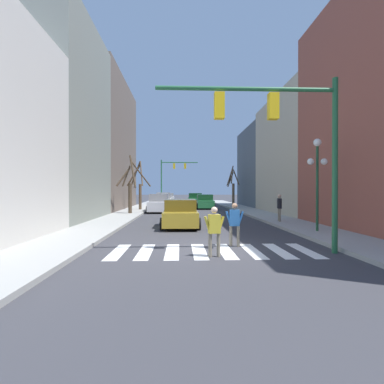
% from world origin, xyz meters
% --- Properties ---
extents(ground_plane, '(240.00, 240.00, 0.00)m').
position_xyz_m(ground_plane, '(0.00, 0.00, 0.00)').
color(ground_plane, '#38383D').
extents(sidewalk_left, '(2.55, 90.00, 0.15)m').
position_xyz_m(sidewalk_left, '(-5.48, 0.00, 0.07)').
color(sidewalk_left, '#9E9E99').
rests_on(sidewalk_left, ground_plane).
extents(sidewalk_right, '(2.55, 90.00, 0.15)m').
position_xyz_m(sidewalk_right, '(5.48, 0.00, 0.07)').
color(sidewalk_right, '#9E9E99').
rests_on(sidewalk_right, ground_plane).
extents(building_row_left, '(6.00, 34.12, 13.36)m').
position_xyz_m(building_row_left, '(-9.75, 12.54, 6.07)').
color(building_row_left, beige).
rests_on(building_row_left, ground_plane).
extents(building_row_right, '(6.00, 36.52, 11.99)m').
position_xyz_m(building_row_right, '(9.75, 11.24, 5.39)').
color(building_row_right, '#934C3D').
rests_on(building_row_right, ground_plane).
extents(crosswalk_stripes, '(6.75, 2.60, 0.01)m').
position_xyz_m(crosswalk_stripes, '(0.00, -0.42, 0.00)').
color(crosswalk_stripes, white).
rests_on(crosswalk_stripes, ground_plane).
extents(traffic_signal_near, '(5.92, 0.28, 5.71)m').
position_xyz_m(traffic_signal_near, '(2.24, -0.88, 4.12)').
color(traffic_signal_near, '#236038').
rests_on(traffic_signal_near, ground_plane).
extents(traffic_signal_far, '(5.61, 0.28, 6.64)m').
position_xyz_m(traffic_signal_far, '(-2.45, 35.00, 4.74)').
color(traffic_signal_far, '#236038').
rests_on(traffic_signal_far, ground_plane).
extents(street_lamp_right_corner, '(0.95, 0.36, 4.30)m').
position_xyz_m(street_lamp_right_corner, '(5.30, 3.26, 3.20)').
color(street_lamp_right_corner, '#1E4C2D').
rests_on(street_lamp_right_corner, sidewalk_right).
extents(car_driving_away_lane, '(2.00, 4.14, 1.57)m').
position_xyz_m(car_driving_away_lane, '(1.59, 22.30, 0.74)').
color(car_driving_away_lane, '#236B38').
rests_on(car_driving_away_lane, ground_plane).
extents(car_parked_right_near, '(2.08, 4.34, 1.53)m').
position_xyz_m(car_parked_right_near, '(-1.08, 6.23, 0.72)').
color(car_parked_right_near, '#A38423').
rests_on(car_parked_right_near, ground_plane).
extents(car_parked_right_far, '(2.17, 4.64, 1.62)m').
position_xyz_m(car_parked_right_far, '(0.98, 31.69, 0.76)').
color(car_parked_right_far, '#236B38').
rests_on(car_parked_right_far, ground_plane).
extents(car_driving_toward_lane, '(2.14, 4.80, 1.59)m').
position_xyz_m(car_driving_toward_lane, '(-3.01, 36.08, 0.75)').
color(car_driving_toward_lane, white).
rests_on(car_driving_toward_lane, ground_plane).
extents(car_parked_left_far, '(2.05, 4.59, 1.70)m').
position_xyz_m(car_parked_left_far, '(-3.06, 17.38, 0.79)').
color(car_parked_left_far, silver).
rests_on(car_parked_left_far, ground_plane).
extents(car_at_intersection, '(2.02, 4.68, 1.75)m').
position_xyz_m(car_at_intersection, '(-3.07, 25.93, 0.81)').
color(car_at_intersection, white).
rests_on(car_at_intersection, ground_plane).
extents(pedestrian_near_right_corner, '(0.67, 0.26, 1.55)m').
position_xyz_m(pedestrian_near_right_corner, '(-0.04, -1.31, 0.91)').
color(pedestrian_near_right_corner, '#7A705B').
rests_on(pedestrian_near_right_corner, ground_plane).
extents(pedestrian_on_right_sidewalk, '(0.68, 0.26, 1.58)m').
position_xyz_m(pedestrian_on_right_sidewalk, '(0.90, 0.39, 0.94)').
color(pedestrian_on_right_sidewalk, '#7A705B').
rests_on(pedestrian_on_right_sidewalk, ground_plane).
extents(pedestrian_waiting_at_curb, '(0.26, 0.71, 1.65)m').
position_xyz_m(pedestrian_waiting_at_curb, '(4.94, 7.53, 1.13)').
color(pedestrian_waiting_at_curb, '#7A705B').
rests_on(pedestrian_waiting_at_curb, sidewalk_right).
extents(street_tree_right_far, '(1.77, 1.54, 4.77)m').
position_xyz_m(street_tree_right_far, '(-5.18, 19.16, 2.30)').
color(street_tree_right_far, brown).
rests_on(street_tree_right_far, sidewalk_left).
extents(street_tree_left_near, '(2.74, 1.48, 4.78)m').
position_xyz_m(street_tree_left_near, '(-5.18, 14.30, 2.27)').
color(street_tree_left_near, '#473828').
rests_on(street_tree_left_near, sidewalk_left).
extents(street_tree_left_far, '(1.57, 3.34, 4.91)m').
position_xyz_m(street_tree_left_far, '(5.35, 26.10, 2.49)').
color(street_tree_left_far, brown).
rests_on(street_tree_left_far, sidewalk_right).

